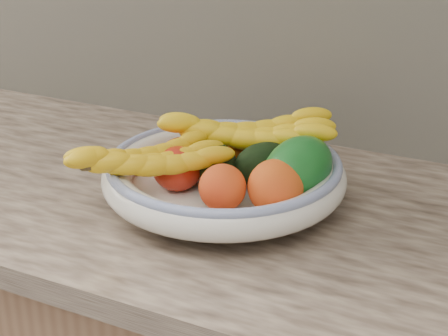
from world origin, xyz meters
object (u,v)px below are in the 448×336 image
green_mango (298,169)px  banana_bunch_front (148,164)px  banana_bunch_back (246,138)px  fruit_bowl (224,175)px

green_mango → banana_bunch_front: size_ratio=0.53×
green_mango → banana_bunch_back: 0.13m
fruit_bowl → green_mango: size_ratio=2.73×
banana_bunch_front → green_mango: bearing=-27.9°
banana_bunch_back → banana_bunch_front: bearing=-145.4°
green_mango → banana_bunch_front: bearing=-146.2°
banana_bunch_front → banana_bunch_back: bearing=5.7°
fruit_bowl → green_mango: bearing=6.1°
fruit_bowl → banana_bunch_back: bearing=85.1°
banana_bunch_back → green_mango: bearing=-50.5°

